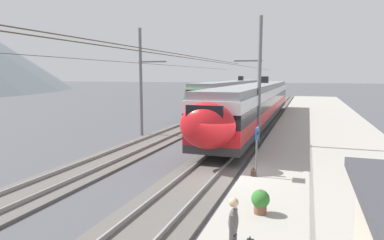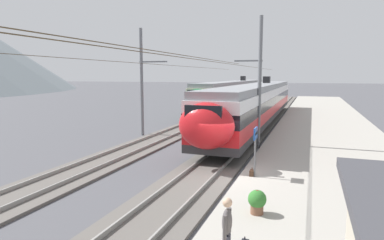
{
  "view_description": "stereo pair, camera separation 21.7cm",
  "coord_description": "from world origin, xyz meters",
  "px_view_note": "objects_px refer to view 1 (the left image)",
  "views": [
    {
      "loc": [
        -14.41,
        -3.3,
        4.66
      ],
      "look_at": [
        4.78,
        3.39,
        1.93
      ],
      "focal_mm": 31.17,
      "sensor_mm": 36.0,
      "label": 1
    },
    {
      "loc": [
        -14.33,
        -3.51,
        4.66
      ],
      "look_at": [
        4.78,
        3.39,
        1.93
      ],
      "focal_mm": 31.17,
      "sensor_mm": 36.0,
      "label": 2
    }
  ],
  "objects_px": {
    "platform_sign": "(257,141)",
    "passenger_walking": "(233,229)",
    "catenary_mast_far_side": "(142,81)",
    "train_near_platform": "(257,102)",
    "train_far_track": "(233,92)",
    "catenary_mast_mid": "(258,81)",
    "potted_plant_platform_edge": "(260,200)",
    "handbag_near_sign": "(253,173)"
  },
  "relations": [
    {
      "from": "platform_sign",
      "to": "passenger_walking",
      "type": "bearing_deg",
      "value": -175.69
    },
    {
      "from": "catenary_mast_far_side",
      "to": "platform_sign",
      "type": "xyz_separation_m",
      "value": [
        -8.78,
        -10.06,
        -2.36
      ]
    },
    {
      "from": "train_near_platform",
      "to": "train_far_track",
      "type": "relative_size",
      "value": 0.97
    },
    {
      "from": "train_near_platform",
      "to": "catenary_mast_far_side",
      "type": "xyz_separation_m",
      "value": [
        -8.21,
        7.59,
        2.0
      ]
    },
    {
      "from": "catenary_mast_far_side",
      "to": "passenger_walking",
      "type": "distance_m",
      "value": 19.43
    },
    {
      "from": "train_near_platform",
      "to": "train_far_track",
      "type": "xyz_separation_m",
      "value": [
        15.9,
        5.72,
        0.0
      ]
    },
    {
      "from": "catenary_mast_mid",
      "to": "platform_sign",
      "type": "xyz_separation_m",
      "value": [
        -7.32,
        -1.07,
        -2.4
      ]
    },
    {
      "from": "platform_sign",
      "to": "catenary_mast_far_side",
      "type": "bearing_deg",
      "value": 48.86
    },
    {
      "from": "catenary_mast_mid",
      "to": "potted_plant_platform_edge",
      "type": "bearing_deg",
      "value": -171.01
    },
    {
      "from": "train_far_track",
      "to": "catenary_mast_far_side",
      "type": "height_order",
      "value": "catenary_mast_far_side"
    },
    {
      "from": "catenary_mast_far_side",
      "to": "passenger_walking",
      "type": "height_order",
      "value": "catenary_mast_far_side"
    },
    {
      "from": "train_near_platform",
      "to": "handbag_near_sign",
      "type": "distance_m",
      "value": 17.18
    },
    {
      "from": "catenary_mast_mid",
      "to": "platform_sign",
      "type": "relative_size",
      "value": 18.53
    },
    {
      "from": "catenary_mast_far_side",
      "to": "handbag_near_sign",
      "type": "height_order",
      "value": "catenary_mast_far_side"
    },
    {
      "from": "train_far_track",
      "to": "platform_sign",
      "type": "height_order",
      "value": "train_far_track"
    },
    {
      "from": "catenary_mast_mid",
      "to": "passenger_walking",
      "type": "height_order",
      "value": "catenary_mast_mid"
    },
    {
      "from": "train_near_platform",
      "to": "train_far_track",
      "type": "height_order",
      "value": "same"
    },
    {
      "from": "train_far_track",
      "to": "platform_sign",
      "type": "xyz_separation_m",
      "value": [
        -32.89,
        -8.19,
        -0.36
      ]
    },
    {
      "from": "train_far_track",
      "to": "handbag_near_sign",
      "type": "xyz_separation_m",
      "value": [
        -32.82,
        -8.06,
        -1.82
      ]
    },
    {
      "from": "platform_sign",
      "to": "handbag_near_sign",
      "type": "distance_m",
      "value": 1.46
    },
    {
      "from": "train_far_track",
      "to": "handbag_near_sign",
      "type": "relative_size",
      "value": 89.71
    },
    {
      "from": "train_near_platform",
      "to": "platform_sign",
      "type": "distance_m",
      "value": 17.18
    },
    {
      "from": "catenary_mast_far_side",
      "to": "passenger_walking",
      "type": "bearing_deg",
      "value": -146.48
    },
    {
      "from": "train_near_platform",
      "to": "catenary_mast_mid",
      "type": "height_order",
      "value": "catenary_mast_mid"
    },
    {
      "from": "catenary_mast_mid",
      "to": "passenger_walking",
      "type": "xyz_separation_m",
      "value": [
        -14.54,
        -1.61,
        -3.05
      ]
    },
    {
      "from": "platform_sign",
      "to": "potted_plant_platform_edge",
      "type": "height_order",
      "value": "platform_sign"
    },
    {
      "from": "train_near_platform",
      "to": "platform_sign",
      "type": "xyz_separation_m",
      "value": [
        -16.99,
        -2.47,
        -0.36
      ]
    },
    {
      "from": "potted_plant_platform_edge",
      "to": "catenary_mast_mid",
      "type": "bearing_deg",
      "value": 8.99
    },
    {
      "from": "handbag_near_sign",
      "to": "potted_plant_platform_edge",
      "type": "bearing_deg",
      "value": -168.09
    },
    {
      "from": "potted_plant_platform_edge",
      "to": "train_far_track",
      "type": "bearing_deg",
      "value": 13.59
    },
    {
      "from": "catenary_mast_far_side",
      "to": "platform_sign",
      "type": "height_order",
      "value": "catenary_mast_far_side"
    },
    {
      "from": "train_far_track",
      "to": "platform_sign",
      "type": "bearing_deg",
      "value": -166.03
    },
    {
      "from": "catenary_mast_mid",
      "to": "handbag_near_sign",
      "type": "distance_m",
      "value": 8.27
    },
    {
      "from": "train_far_track",
      "to": "potted_plant_platform_edge",
      "type": "distance_m",
      "value": 37.9
    },
    {
      "from": "passenger_walking",
      "to": "train_far_track",
      "type": "bearing_deg",
      "value": 12.28
    },
    {
      "from": "catenary_mast_far_side",
      "to": "catenary_mast_mid",
      "type": "bearing_deg",
      "value": -99.21
    },
    {
      "from": "handbag_near_sign",
      "to": "catenary_mast_mid",
      "type": "bearing_deg",
      "value": 7.37
    },
    {
      "from": "platform_sign",
      "to": "passenger_walking",
      "type": "height_order",
      "value": "platform_sign"
    },
    {
      "from": "platform_sign",
      "to": "potted_plant_platform_edge",
      "type": "bearing_deg",
      "value": -169.67
    },
    {
      "from": "train_far_track",
      "to": "handbag_near_sign",
      "type": "height_order",
      "value": "train_far_track"
    },
    {
      "from": "train_near_platform",
      "to": "catenary_mast_far_side",
      "type": "bearing_deg",
      "value": 137.26
    },
    {
      "from": "passenger_walking",
      "to": "handbag_near_sign",
      "type": "distance_m",
      "value": 7.37
    }
  ]
}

